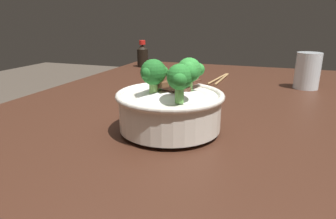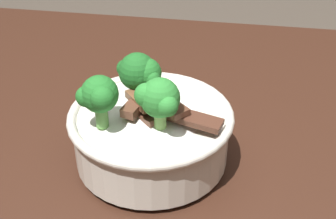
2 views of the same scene
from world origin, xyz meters
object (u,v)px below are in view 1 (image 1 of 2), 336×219
object	(u,v)px
drinking_glass	(307,72)
chopsticks_pair	(220,79)
rice_bowl	(170,104)
soy_sauce_bottle	(143,55)

from	to	relation	value
drinking_glass	chopsticks_pair	world-z (taller)	drinking_glass
rice_bowl	chopsticks_pair	world-z (taller)	rice_bowl
rice_bowl	drinking_glass	size ratio (longest dim) A/B	1.85
drinking_glass	soy_sauce_bottle	world-z (taller)	soy_sauce_bottle
drinking_glass	rice_bowl	bearing A→B (deg)	-29.82
drinking_glass	chopsticks_pair	distance (m)	0.28
rice_bowl	soy_sauce_bottle	distance (m)	0.80
drinking_glass	chopsticks_pair	bearing A→B (deg)	-98.38
rice_bowl	soy_sauce_bottle	xyz separation A→B (m)	(-0.71, -0.38, -0.00)
soy_sauce_bottle	rice_bowl	bearing A→B (deg)	28.16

